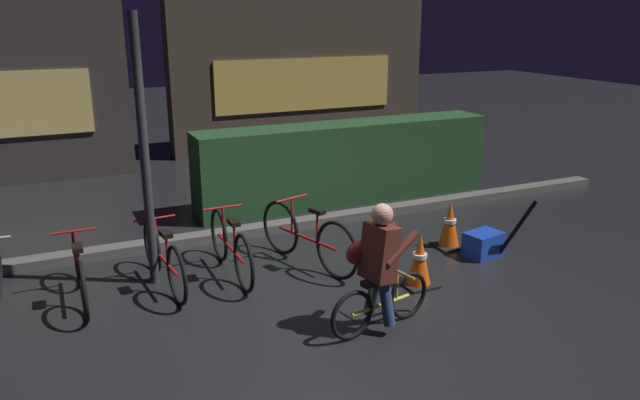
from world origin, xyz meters
The scene contains 14 objects.
ground_plane centered at (0.00, 0.00, 0.00)m, with size 40.00×40.00×0.00m, color black.
sidewalk_curb centered at (0.00, 2.20, 0.06)m, with size 12.00×0.24×0.12m, color #56544F.
hedge_row centered at (1.80, 3.10, 0.62)m, with size 4.80×0.70×1.24m, color #214723.
storefront_right centered at (2.78, 7.20, 1.99)m, with size 5.75×0.54×4.00m.
street_post centered at (-1.55, 1.20, 1.45)m, with size 0.10×0.10×2.90m, color #2D2D33.
parked_bike_left_mid centered at (-2.32, 1.04, 0.32)m, with size 0.46×1.52×0.70m.
parked_bike_center_left centered at (-1.47, 1.02, 0.33)m, with size 0.46×1.57×0.73m.
parked_bike_center_right centered at (-0.71, 1.04, 0.34)m, with size 0.46×1.61×0.74m.
parked_bike_right_mid centered at (0.18, 0.92, 0.35)m, with size 0.57×1.64×0.78m.
traffic_cone_near centered at (1.07, -0.10, 0.29)m, with size 0.36×0.36×0.61m.
traffic_cone_far centered at (2.07, 0.72, 0.29)m, with size 0.36×0.36×0.61m.
blue_crate centered at (2.28, 0.30, 0.15)m, with size 0.44×0.32×0.30m, color #193DB7.
cyclist centered at (0.18, -0.74, 0.63)m, with size 1.17×0.50×1.25m.
closed_umbrella centered at (2.55, 0.05, 0.39)m, with size 0.05×0.05×0.85m, color black.
Camera 1 is at (-2.51, -5.28, 2.89)m, focal length 34.50 mm.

